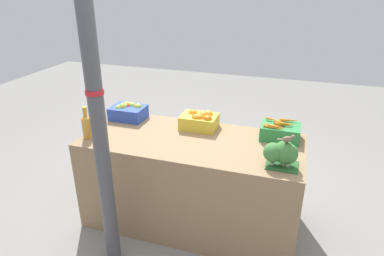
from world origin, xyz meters
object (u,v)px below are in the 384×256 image
orange_crate (200,120)px  juice_bottle_amber (87,125)px  support_pole (97,110)px  carrot_crate (280,131)px  broccoli_pile (282,153)px  apple_crate (128,111)px  juice_bottle_golden (98,127)px  sparrow_bird (288,139)px

orange_crate → juice_bottle_amber: bearing=-150.0°
support_pole → carrot_crate: (1.10, 0.87, -0.37)m
orange_crate → broccoli_pile: 0.85m
broccoli_pile → orange_crate: bearing=148.1°
apple_crate → support_pole: bearing=-72.9°
support_pole → juice_bottle_golden: (-0.28, 0.40, -0.32)m
juice_bottle_golden → apple_crate: bearing=89.1°
sparrow_bird → support_pole: bearing=166.3°
broccoli_pile → sparrow_bird: 0.12m
broccoli_pile → apple_crate: bearing=162.0°
apple_crate → broccoli_pile: bearing=-18.0°
broccoli_pile → juice_bottle_amber: juice_bottle_amber is taller
juice_bottle_amber → juice_bottle_golden: (0.11, 0.00, 0.00)m
apple_crate → carrot_crate: 1.37m
apple_crate → sparrow_bird: size_ratio=2.55×
carrot_crate → juice_bottle_amber: (-1.49, -0.47, 0.04)m
broccoli_pile → juice_bottle_amber: bearing=-179.4°
apple_crate → juice_bottle_amber: juice_bottle_amber is taller
support_pole → sparrow_bird: (1.17, 0.41, -0.22)m
orange_crate → carrot_crate: (0.68, 0.00, -0.01)m
support_pole → broccoli_pile: (1.15, 0.41, -0.33)m
support_pole → orange_crate: (0.42, 0.86, -0.36)m
orange_crate → broccoli_pile: size_ratio=1.25×
orange_crate → sparrow_bird: 0.89m
orange_crate → sparrow_bird: (0.75, -0.46, 0.14)m
carrot_crate → support_pole: bearing=-141.8°
support_pole → sparrow_bird: 1.26m
juice_bottle_golden → orange_crate: bearing=33.7°
support_pole → broccoli_pile: support_pole is taller
carrot_crate → juice_bottle_golden: juice_bottle_golden is taller
juice_bottle_amber → sparrow_bird: size_ratio=2.24×
support_pole → juice_bottle_amber: bearing=134.1°
orange_crate → broccoli_pile: (0.72, -0.45, 0.03)m
broccoli_pile → juice_bottle_golden: 1.43m
orange_crate → sparrow_bird: bearing=-31.3°
apple_crate → orange_crate: same height
juice_bottle_golden → sparrow_bird: bearing=0.4°
orange_crate → juice_bottle_golden: size_ratio=1.17×
juice_bottle_amber → juice_bottle_golden: bearing=0.0°
orange_crate → juice_bottle_amber: size_ratio=1.14×
apple_crate → juice_bottle_golden: size_ratio=1.17×
support_pole → juice_bottle_amber: 0.64m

